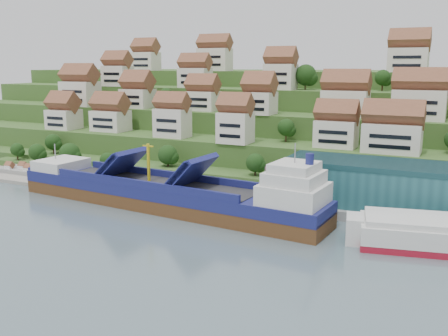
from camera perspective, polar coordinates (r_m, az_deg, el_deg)
The scene contains 10 objects.
ground at distance 118.20m, azimuth -5.33°, elevation -4.82°, with size 300.00×300.00×0.00m, color slate.
quay at distance 122.81m, azimuth 6.36°, elevation -3.67°, with size 180.00×14.00×2.20m, color gray.
pebble_beach at distance 163.05m, azimuth -20.85°, elevation -0.74°, with size 45.00×20.00×1.00m, color gray.
hillside at distance 210.15m, azimuth 9.33°, elevation 5.33°, with size 260.00×128.00×31.00m.
hillside_village at distance 166.42m, azimuth 5.20°, elevation 8.20°, with size 158.62×64.63×28.95m.
hillside_trees at distance 158.48m, azimuth -0.34°, elevation 5.57°, with size 142.15×62.77×30.32m.
warehouse at distance 117.13m, azimuth 21.70°, elevation -2.13°, with size 60.00×15.00×10.00m, color #255D64.
flagpole at distance 117.45m, azimuth 4.74°, elevation -1.44°, with size 1.28×0.16×8.00m.
beach_huts at distance 163.35m, azimuth -21.69°, elevation -0.21°, with size 14.40×3.70×2.20m.
cargo_ship at distance 118.50m, azimuth -6.09°, elevation -3.08°, with size 81.98×19.25×18.05m.
Camera 1 is at (58.74, -96.91, 33.62)m, focal length 40.00 mm.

